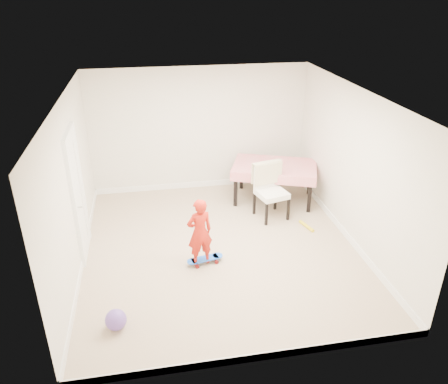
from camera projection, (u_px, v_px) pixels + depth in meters
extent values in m
plane|color=tan|center=(220.00, 248.00, 7.41)|extent=(5.00, 5.00, 0.00)
cube|color=white|center=(220.00, 97.00, 6.29)|extent=(4.50, 5.00, 0.04)
cube|color=silver|center=(200.00, 130.00, 9.04)|extent=(4.50, 0.04, 2.60)
cube|color=silver|center=(260.00, 271.00, 4.65)|extent=(4.50, 0.04, 2.60)
cube|color=silver|center=(72.00, 189.00, 6.49)|extent=(0.04, 5.00, 2.60)
cube|color=silver|center=(353.00, 168.00, 7.20)|extent=(0.04, 5.00, 2.60)
cube|color=white|center=(78.00, 197.00, 6.87)|extent=(0.11, 0.94, 2.11)
cube|color=white|center=(201.00, 184.00, 9.59)|extent=(4.50, 0.02, 0.12)
cube|color=white|center=(256.00, 357.00, 5.18)|extent=(4.50, 0.02, 0.12)
cube|color=white|center=(83.00, 258.00, 7.03)|extent=(0.02, 5.00, 0.12)
cube|color=white|center=(344.00, 232.00, 7.75)|extent=(0.02, 5.00, 0.12)
imported|color=red|center=(200.00, 234.00, 6.73)|extent=(0.47, 0.37, 1.13)
sphere|color=#6747AB|center=(116.00, 320.00, 5.64)|extent=(0.28, 0.28, 0.28)
cylinder|color=yellow|center=(306.00, 226.00, 8.01)|extent=(0.17, 0.40, 0.06)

